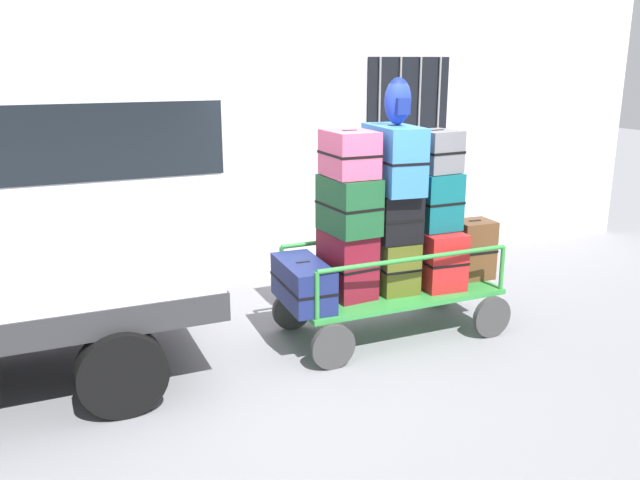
# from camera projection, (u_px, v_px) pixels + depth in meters

# --- Properties ---
(ground_plane) EXTENTS (40.00, 40.00, 0.00)m
(ground_plane) POSITION_uv_depth(u_px,v_px,m) (340.00, 358.00, 6.20)
(ground_plane) COLOR gray
(building_wall) EXTENTS (12.00, 0.38, 5.00)m
(building_wall) POSITION_uv_depth(u_px,v_px,m) (248.00, 78.00, 7.87)
(building_wall) COLOR silver
(building_wall) RESTS_ON ground
(luggage_cart) EXTENTS (2.19, 1.06, 0.48)m
(luggage_cart) POSITION_uv_depth(u_px,v_px,m) (391.00, 298.00, 6.67)
(luggage_cart) COLOR #2D8438
(luggage_cart) RESTS_ON ground
(cart_railing) EXTENTS (2.07, 0.92, 0.47)m
(cart_railing) POSITION_uv_depth(u_px,v_px,m) (392.00, 253.00, 6.55)
(cart_railing) COLOR #2D8438
(cart_railing) RESTS_ON luggage_cart
(suitcase_left_bottom) EXTENTS (0.43, 0.86, 0.42)m
(suitcase_left_bottom) POSITION_uv_depth(u_px,v_px,m) (303.00, 283.00, 6.20)
(suitcase_left_bottom) COLOR navy
(suitcase_left_bottom) RESTS_ON luggage_cart
(suitcase_midleft_bottom) EXTENTS (0.45, 0.59, 0.64)m
(suitcase_midleft_bottom) POSITION_uv_depth(u_px,v_px,m) (347.00, 264.00, 6.40)
(suitcase_midleft_bottom) COLOR maroon
(suitcase_midleft_bottom) RESTS_ON luggage_cart
(suitcase_midleft_middle) EXTENTS (0.46, 0.63, 0.54)m
(suitcase_midleft_middle) POSITION_uv_depth(u_px,v_px,m) (349.00, 205.00, 6.22)
(suitcase_midleft_middle) COLOR #194C28
(suitcase_midleft_middle) RESTS_ON suitcase_midleft_bottom
(suitcase_midleft_top) EXTENTS (0.42, 0.55, 0.43)m
(suitcase_midleft_top) POSITION_uv_depth(u_px,v_px,m) (349.00, 154.00, 6.10)
(suitcase_midleft_top) COLOR #CC4C72
(suitcase_midleft_top) RESTS_ON suitcase_midleft_middle
(suitcase_center_bottom) EXTENTS (0.41, 0.49, 0.52)m
(suitcase_center_bottom) POSITION_uv_depth(u_px,v_px,m) (394.00, 266.00, 6.55)
(suitcase_center_bottom) COLOR #4C5119
(suitcase_center_bottom) RESTS_ON luggage_cart
(suitcase_center_middle) EXTENTS (0.45, 0.57, 0.48)m
(suitcase_center_middle) POSITION_uv_depth(u_px,v_px,m) (393.00, 216.00, 6.45)
(suitcase_center_middle) COLOR black
(suitcase_center_middle) RESTS_ON suitcase_center_bottom
(suitcase_center_top) EXTENTS (0.46, 0.82, 0.64)m
(suitcase_center_top) POSITION_uv_depth(u_px,v_px,m) (394.00, 159.00, 6.33)
(suitcase_center_top) COLOR #3372C6
(suitcase_center_top) RESTS_ON suitcase_center_middle
(suitcase_midright_bottom) EXTENTS (0.47, 0.82, 0.58)m
(suitcase_midright_bottom) POSITION_uv_depth(u_px,v_px,m) (432.00, 255.00, 6.78)
(suitcase_midright_bottom) COLOR #B21E1E
(suitcase_midright_bottom) RESTS_ON luggage_cart
(suitcase_midright_middle) EXTENTS (0.42, 0.48, 0.58)m
(suitcase_midright_middle) POSITION_uv_depth(u_px,v_px,m) (435.00, 200.00, 6.63)
(suitcase_midright_middle) COLOR #0F5960
(suitcase_midright_middle) RESTS_ON suitcase_midright_bottom
(suitcase_midright_top) EXTENTS (0.43, 0.46, 0.41)m
(suitcase_midright_top) POSITION_uv_depth(u_px,v_px,m) (437.00, 151.00, 6.50)
(suitcase_midright_top) COLOR slate
(suitcase_midright_top) RESTS_ON suitcase_midright_middle
(suitcase_right_bottom) EXTENTS (0.42, 0.37, 0.62)m
(suitcase_right_bottom) POSITION_uv_depth(u_px,v_px,m) (473.00, 249.00, 6.93)
(suitcase_right_bottom) COLOR brown
(suitcase_right_bottom) RESTS_ON luggage_cart
(backpack) EXTENTS (0.27, 0.22, 0.44)m
(backpack) POSITION_uv_depth(u_px,v_px,m) (398.00, 101.00, 6.19)
(backpack) COLOR navy
(backpack) RESTS_ON suitcase_center_top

